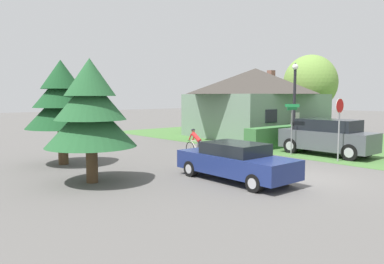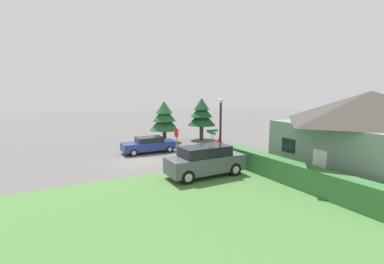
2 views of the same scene
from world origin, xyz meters
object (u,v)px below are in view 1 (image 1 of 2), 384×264
object	(u,v)px
parked_suv_right	(327,137)
street_name_sign	(292,120)
stop_sign	(339,117)
street_lamp	(294,99)
sedan_left_lane	(235,161)
deciduous_tree_right	(310,83)
conifer_tall_far	(62,99)
cottage_house	(255,101)
cyclist	(196,143)
conifer_tall_near	(91,109)

from	to	relation	value
parked_suv_right	street_name_sign	size ratio (longest dim) A/B	1.81
stop_sign	street_lamp	xyz separation A→B (m)	(0.65, 2.96, 0.83)
sedan_left_lane	deciduous_tree_right	distance (m)	21.91
stop_sign	street_name_sign	size ratio (longest dim) A/B	1.11
parked_suv_right	conifer_tall_far	size ratio (longest dim) A/B	1.03
street_name_sign	parked_suv_right	bearing A→B (deg)	-45.34
street_name_sign	conifer_tall_far	bearing A→B (deg)	153.23
cottage_house	street_name_sign	size ratio (longest dim) A/B	3.74
sedan_left_lane	parked_suv_right	xyz separation A→B (m)	(8.19, 0.88, 0.25)
cyclist	stop_sign	world-z (taller)	stop_sign
cottage_house	street_lamp	bearing A→B (deg)	-121.76
stop_sign	street_lamp	world-z (taller)	street_lamp
parked_suv_right	conifer_tall_near	bearing A→B (deg)	79.39
stop_sign	street_lamp	distance (m)	3.14
cyclist	conifer_tall_near	bearing A→B (deg)	110.34
parked_suv_right	conifer_tall_far	xyz separation A→B (m)	(-11.73, 6.59, 2.03)
cyclist	conifer_tall_near	distance (m)	7.60
stop_sign	conifer_tall_far	xyz separation A→B (m)	(-10.36, 7.93, 0.85)
conifer_tall_far	stop_sign	bearing A→B (deg)	-37.45
sedan_left_lane	stop_sign	xyz separation A→B (m)	(6.82, -0.46, 1.43)
stop_sign	conifer_tall_near	world-z (taller)	conifer_tall_near
street_name_sign	conifer_tall_near	bearing A→B (deg)	175.02
street_lamp	conifer_tall_near	bearing A→B (deg)	176.62
street_lamp	conifer_tall_far	world-z (taller)	street_lamp
cottage_house	street_lamp	xyz separation A→B (m)	(-5.45, -7.24, 0.21)
sedan_left_lane	street_lamp	size ratio (longest dim) A/B	0.96
parked_suv_right	conifer_tall_near	distance (m)	12.72
conifer_tall_far	deciduous_tree_right	xyz separation A→B (m)	(23.17, 1.56, 1.34)
cottage_house	cyclist	size ratio (longest dim) A/B	5.93
cyclist	sedan_left_lane	bearing A→B (deg)	155.47
stop_sign	street_lamp	bearing A→B (deg)	-101.76
street_lamp	conifer_tall_near	distance (m)	11.69
cyclist	conifer_tall_far	distance (m)	7.06
sedan_left_lane	parked_suv_right	distance (m)	8.24
conifer_tall_near	cottage_house	bearing A→B (deg)	20.93
cyclist	deciduous_tree_right	xyz separation A→B (m)	(16.83, 3.66, 3.64)
sedan_left_lane	conifer_tall_far	distance (m)	8.57
cyclist	street_name_sign	world-z (taller)	street_name_sign
parked_suv_right	street_lamp	distance (m)	2.68
sedan_left_lane	deciduous_tree_right	size ratio (longest dim) A/B	0.70
street_lamp	deciduous_tree_right	world-z (taller)	deciduous_tree_right
stop_sign	street_name_sign	world-z (taller)	stop_sign
sedan_left_lane	conifer_tall_near	distance (m)	5.62
conifer_tall_near	deciduous_tree_right	distance (m)	24.59
sedan_left_lane	street_name_sign	world-z (taller)	street_name_sign
deciduous_tree_right	conifer_tall_far	bearing A→B (deg)	-176.15
street_lamp	cottage_house	bearing A→B (deg)	53.03
cottage_house	parked_suv_right	size ratio (longest dim) A/B	2.06
cyclist	deciduous_tree_right	size ratio (longest dim) A/B	0.25
parked_suv_right	deciduous_tree_right	bearing A→B (deg)	-54.61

